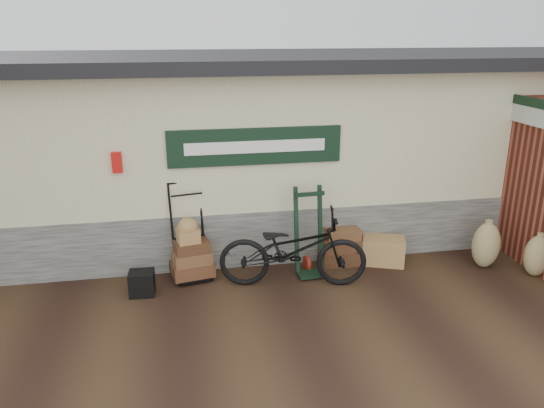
{
  "coord_description": "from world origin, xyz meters",
  "views": [
    {
      "loc": [
        -1.47,
        -6.66,
        3.63
      ],
      "look_at": [
        -0.06,
        0.9,
        1.06
      ],
      "focal_mm": 35.0,
      "sensor_mm": 36.0,
      "label": 1
    }
  ],
  "objects_px": {
    "black_trunk": "(142,283)",
    "bicycle": "(293,245)",
    "porter_trolley": "(189,230)",
    "green_barrow": "(309,232)",
    "suitcase_stack": "(340,246)",
    "wicker_hamper": "(383,250)"
  },
  "relations": [
    {
      "from": "suitcase_stack",
      "to": "wicker_hamper",
      "type": "height_order",
      "value": "suitcase_stack"
    },
    {
      "from": "suitcase_stack",
      "to": "wicker_hamper",
      "type": "bearing_deg",
      "value": -9.92
    },
    {
      "from": "green_barrow",
      "to": "black_trunk",
      "type": "xyz_separation_m",
      "value": [
        -2.51,
        -0.25,
        -0.51
      ]
    },
    {
      "from": "suitcase_stack",
      "to": "porter_trolley",
      "type": "bearing_deg",
      "value": 180.0
    },
    {
      "from": "wicker_hamper",
      "to": "green_barrow",
      "type": "bearing_deg",
      "value": -173.86
    },
    {
      "from": "porter_trolley",
      "to": "bicycle",
      "type": "bearing_deg",
      "value": -32.93
    },
    {
      "from": "porter_trolley",
      "to": "wicker_hamper",
      "type": "height_order",
      "value": "porter_trolley"
    },
    {
      "from": "black_trunk",
      "to": "bicycle",
      "type": "distance_m",
      "value": 2.22
    },
    {
      "from": "green_barrow",
      "to": "bicycle",
      "type": "relative_size",
      "value": 0.63
    },
    {
      "from": "suitcase_stack",
      "to": "black_trunk",
      "type": "height_order",
      "value": "suitcase_stack"
    },
    {
      "from": "porter_trolley",
      "to": "suitcase_stack",
      "type": "bearing_deg",
      "value": -10.69
    },
    {
      "from": "wicker_hamper",
      "to": "bicycle",
      "type": "height_order",
      "value": "bicycle"
    },
    {
      "from": "wicker_hamper",
      "to": "black_trunk",
      "type": "distance_m",
      "value": 3.8
    },
    {
      "from": "porter_trolley",
      "to": "green_barrow",
      "type": "xyz_separation_m",
      "value": [
        1.8,
        -0.26,
        -0.06
      ]
    },
    {
      "from": "wicker_hamper",
      "to": "bicycle",
      "type": "bearing_deg",
      "value": -163.31
    },
    {
      "from": "suitcase_stack",
      "to": "black_trunk",
      "type": "xyz_separation_m",
      "value": [
        -3.09,
        -0.51,
        -0.12
      ]
    },
    {
      "from": "porter_trolley",
      "to": "green_barrow",
      "type": "relative_size",
      "value": 1.08
    },
    {
      "from": "green_barrow",
      "to": "suitcase_stack",
      "type": "distance_m",
      "value": 0.75
    },
    {
      "from": "black_trunk",
      "to": "porter_trolley",
      "type": "bearing_deg",
      "value": 35.7
    },
    {
      "from": "wicker_hamper",
      "to": "suitcase_stack",
      "type": "bearing_deg",
      "value": 170.08
    },
    {
      "from": "black_trunk",
      "to": "bicycle",
      "type": "xyz_separation_m",
      "value": [
        2.17,
        -0.1,
        0.45
      ]
    },
    {
      "from": "bicycle",
      "to": "black_trunk",
      "type": "bearing_deg",
      "value": 97.89
    }
  ]
}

